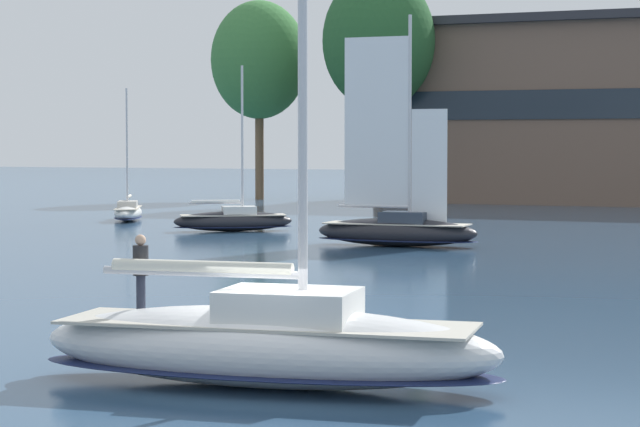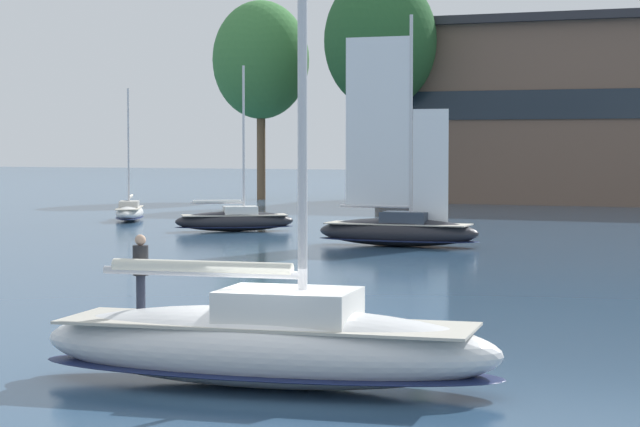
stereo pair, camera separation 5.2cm
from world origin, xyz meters
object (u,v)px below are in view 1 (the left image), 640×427
Objects in this scene: tree_shore_center at (379,41)px; tree_shore_right at (259,60)px; sailboat_main at (267,342)px; sailboat_moored_mid_channel at (233,220)px; sailboat_moored_far_slip at (128,212)px; sailboat_moored_outer_mooring at (397,228)px.

tree_shore_right is (-12.48, 3.33, -1.06)m from tree_shore_center.
sailboat_main is 1.44× the size of sailboat_moored_mid_channel.
sailboat_main is at bearing -56.50° from sailboat_moored_far_slip.
sailboat_moored_mid_channel is 13.60m from sailboat_moored_outer_mooring.
sailboat_moored_outer_mooring is (22.68, -12.61, 0.33)m from sailboat_moored_far_slip.
sailboat_moored_outer_mooring is (-8.67, 34.76, -0.01)m from sailboat_main.
tree_shore_center is 2.03× the size of sailboat_moored_mid_channel.
tree_shore_right is 42.30m from sailboat_moored_mid_channel.
sailboat_main is at bearing -75.99° from sailboat_moored_outer_mooring.
tree_shore_right is 1.87× the size of sailboat_moored_mid_channel.
tree_shore_center reaches higher than sailboat_moored_far_slip.
sailboat_main is 56.81m from sailboat_moored_far_slip.
sailboat_moored_far_slip is at bearing -81.14° from tree_shore_right.
sailboat_moored_outer_mooring is at bearing 104.01° from sailboat_main.
sailboat_moored_mid_channel is (3.06, -34.19, -12.90)m from tree_shore_center.
sailboat_moored_far_slip is at bearing -105.23° from tree_shore_center.
tree_shore_right is at bearing 114.73° from sailboat_main.
sailboat_moored_mid_channel is at bearing 152.07° from sailboat_moored_outer_mooring.
sailboat_moored_mid_channel is (-20.69, 41.13, -0.29)m from sailboat_main.
sailboat_main is at bearing -63.30° from sailboat_moored_mid_channel.
sailboat_moored_far_slip is 25.95m from sailboat_moored_outer_mooring.
sailboat_moored_mid_channel is at bearing -30.34° from sailboat_moored_far_slip.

